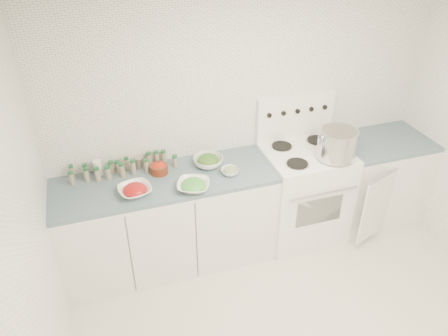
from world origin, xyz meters
TOP-DOWN VIEW (x-y plane):
  - room_walls at (0.00, 0.00)m, footprint 3.54×3.04m
  - counter_left at (-0.82, 1.19)m, footprint 1.85×0.62m
  - stove at (0.48, 1.19)m, footprint 0.76×0.70m
  - counter_right at (1.30, 1.19)m, footprint 0.89×0.77m
  - stock_pot at (0.66, 1.01)m, footprint 0.36×0.34m
  - bowl_tomato at (-1.08, 1.06)m, footprint 0.30×0.30m
  - bowl_snowpea at (-0.63, 0.98)m, footprint 0.34×0.34m
  - bowl_broccoli at (-0.42, 1.28)m, footprint 0.31×0.31m
  - bowl_zucchini at (-0.28, 1.10)m, footprint 0.19×0.19m
  - bowl_pepper at (-0.85, 1.30)m, footprint 0.15×0.15m
  - salt_canister at (-1.33, 1.43)m, footprint 0.08×0.08m
  - tin_can at (-0.99, 1.44)m, footprint 0.08×0.08m
  - spice_cluster at (-1.15, 1.39)m, footprint 0.90×0.16m

SIDE VIEW (x-z plane):
  - counter_right at x=1.30m, z-range 0.00..0.90m
  - counter_left at x=-0.82m, z-range 0.00..0.90m
  - stove at x=0.48m, z-range -0.18..1.18m
  - bowl_zucchini at x=-0.28m, z-range 0.90..0.96m
  - bowl_tomato at x=-1.08m, z-range 0.89..0.98m
  - bowl_snowpea at x=-0.63m, z-range 0.89..0.98m
  - bowl_pepper at x=-0.85m, z-range 0.90..0.99m
  - bowl_broccoli at x=-0.42m, z-range 0.90..1.00m
  - tin_can at x=-0.99m, z-range 0.90..1.00m
  - spice_cluster at x=-1.15m, z-range 0.89..1.03m
  - salt_canister at x=-1.33m, z-range 0.90..1.04m
  - stock_pot at x=0.66m, z-range 0.96..1.22m
  - room_walls at x=0.00m, z-range 0.30..2.82m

